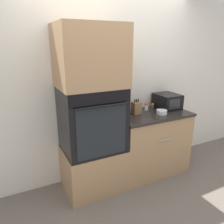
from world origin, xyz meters
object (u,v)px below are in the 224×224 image
object	(u,v)px
wall_oven	(92,119)
condiment_jar_mid	(127,110)
condiment_jar_far	(146,107)
bowl	(162,112)
microwave	(167,101)
knife_block	(136,108)
condiment_jar_near	(152,106)

from	to	relation	value
wall_oven	condiment_jar_mid	distance (m)	0.61
condiment_jar_mid	condiment_jar_far	bearing A→B (deg)	-2.33
wall_oven	bowl	bearing A→B (deg)	-5.29
microwave	condiment_jar_far	size ratio (longest dim) A/B	3.44
knife_block	bowl	bearing A→B (deg)	-29.88
wall_oven	condiment_jar_mid	xyz separation A→B (m)	(0.59, 0.16, -0.01)
condiment_jar_near	microwave	bearing A→B (deg)	-25.91
microwave	bowl	distance (m)	0.33
microwave	knife_block	size ratio (longest dim) A/B	1.76
knife_block	condiment_jar_mid	size ratio (longest dim) A/B	2.31
bowl	condiment_jar_near	bearing A→B (deg)	79.16
condiment_jar_far	bowl	bearing A→B (deg)	-68.22
microwave	condiment_jar_near	distance (m)	0.23
microwave	wall_oven	bearing A→B (deg)	-175.39
wall_oven	bowl	world-z (taller)	wall_oven
microwave	condiment_jar_far	xyz separation A→B (m)	(-0.35, 0.04, -0.06)
bowl	condiment_jar_far	bearing A→B (deg)	111.78
wall_oven	condiment_jar_mid	world-z (taller)	wall_oven
condiment_jar_near	condiment_jar_far	xyz separation A→B (m)	(-0.15, -0.05, 0.02)
microwave	condiment_jar_far	distance (m)	0.35
knife_block	condiment_jar_mid	bearing A→B (deg)	143.11
condiment_jar_near	condiment_jar_mid	xyz separation A→B (m)	(-0.46, -0.04, 0.01)
wall_oven	condiment_jar_near	bearing A→B (deg)	10.50
knife_block	condiment_jar_far	world-z (taller)	knife_block
microwave	bowl	world-z (taller)	microwave
wall_oven	microwave	xyz separation A→B (m)	(1.25, 0.10, 0.06)
condiment_jar_far	wall_oven	bearing A→B (deg)	-170.88
microwave	condiment_jar_mid	distance (m)	0.66
condiment_jar_mid	bowl	bearing A→B (deg)	-31.68
knife_block	condiment_jar_near	world-z (taller)	knife_block
microwave	condiment_jar_far	world-z (taller)	microwave
microwave	condiment_jar_far	bearing A→B (deg)	172.66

